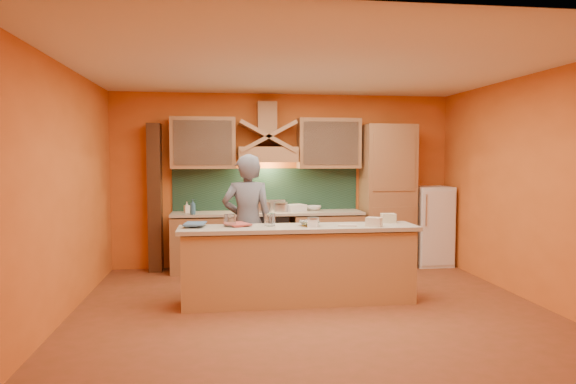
{
  "coord_description": "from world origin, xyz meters",
  "views": [
    {
      "loc": [
        -1.05,
        -5.81,
        1.78
      ],
      "look_at": [
        -0.15,
        0.9,
        1.32
      ],
      "focal_mm": 32.0,
      "sensor_mm": 36.0,
      "label": 1
    }
  ],
  "objects": [
    {
      "name": "backsplash",
      "position": [
        -0.3,
        2.48,
        1.25
      ],
      "size": [
        3.0,
        0.03,
        0.7
      ],
      "primitive_type": "cube",
      "color": "#18362A",
      "rests_on": "wall_back"
    },
    {
      "name": "floor",
      "position": [
        0.0,
        0.0,
        0.0
      ],
      "size": [
        5.5,
        5.0,
        0.01
      ],
      "primitive_type": "cube",
      "color": "brown",
      "rests_on": "ground"
    },
    {
      "name": "book_lower",
      "position": [
        -0.95,
        0.38,
        0.96
      ],
      "size": [
        0.36,
        0.4,
        0.03
      ],
      "primitive_type": "imported",
      "rotation": [
        0.0,
        0.0,
        0.4
      ],
      "color": "#B94A42",
      "rests_on": "island_top"
    },
    {
      "name": "grocery_bag_b",
      "position": [
        0.79,
        0.15,
        1.0
      ],
      "size": [
        0.23,
        0.21,
        0.11
      ],
      "primitive_type": "cube",
      "rotation": [
        0.0,
        0.0,
        -0.56
      ],
      "color": "beige",
      "rests_on": "island_top"
    },
    {
      "name": "hood_chimney",
      "position": [
        -0.3,
        2.35,
        2.4
      ],
      "size": [
        0.3,
        0.3,
        0.5
      ],
      "primitive_type": "cube",
      "color": "#A4734B",
      "rests_on": "wall_back"
    },
    {
      "name": "island_top",
      "position": [
        -0.1,
        0.3,
        0.92
      ],
      "size": [
        2.9,
        0.62,
        0.05
      ],
      "primitive_type": "cube",
      "color": "#B6AC9A",
      "rests_on": "island_body"
    },
    {
      "name": "pot_small",
      "position": [
        -0.09,
        2.19,
        0.97
      ],
      "size": [
        0.28,
        0.28,
        0.14
      ],
      "primitive_type": "cylinder",
      "rotation": [
        0.0,
        0.0,
        -0.41
      ],
      "color": "#BAB9C0",
      "rests_on": "stove"
    },
    {
      "name": "bowl_back",
      "position": [
        0.46,
        2.32,
        0.96
      ],
      "size": [
        0.31,
        0.31,
        0.07
      ],
      "primitive_type": "imported",
      "rotation": [
        0.0,
        0.0,
        -0.4
      ],
      "color": "silver",
      "rests_on": "counter_top"
    },
    {
      "name": "mixing_bowl",
      "position": [
        0.03,
        0.3,
        0.98
      ],
      "size": [
        0.28,
        0.28,
        0.06
      ],
      "primitive_type": "imported",
      "rotation": [
        0.0,
        0.0,
        0.09
      ],
      "color": "silver",
      "rests_on": "island_top"
    },
    {
      "name": "upper_cabinet_left",
      "position": [
        -1.3,
        2.33,
        2.0
      ],
      "size": [
        1.0,
        0.35,
        0.8
      ],
      "primitive_type": "cube",
      "color": "#A4734B",
      "rests_on": "wall_back"
    },
    {
      "name": "ceiling",
      "position": [
        0.0,
        0.0,
        2.8
      ],
      "size": [
        5.5,
        5.0,
        0.01
      ],
      "primitive_type": "cube",
      "color": "white",
      "rests_on": "wall_back"
    },
    {
      "name": "counter_top",
      "position": [
        -0.3,
        2.2,
        0.9
      ],
      "size": [
        3.0,
        0.62,
        0.04
      ],
      "primitive_type": "cube",
      "color": "#B6AC9A",
      "rests_on": "base_cabinet_left"
    },
    {
      "name": "wall_front",
      "position": [
        0.0,
        -2.5,
        1.4
      ],
      "size": [
        5.5,
        0.02,
        2.8
      ],
      "primitive_type": "cube",
      "color": "orange",
      "rests_on": "floor"
    },
    {
      "name": "fridge",
      "position": [
        2.4,
        2.2,
        0.65
      ],
      "size": [
        0.58,
        0.6,
        1.3
      ],
      "primitive_type": "cube",
      "color": "white",
      "rests_on": "floor"
    },
    {
      "name": "wall_back",
      "position": [
        0.0,
        2.5,
        1.4
      ],
      "size": [
        5.5,
        0.02,
        2.8
      ],
      "primitive_type": "cube",
      "color": "orange",
      "rests_on": "floor"
    },
    {
      "name": "island_body",
      "position": [
        -0.1,
        0.3,
        0.44
      ],
      "size": [
        2.8,
        0.55,
        0.88
      ],
      "primitive_type": "cube",
      "color": "tan",
      "rests_on": "floor"
    },
    {
      "name": "base_cabinet_left",
      "position": [
        -1.25,
        2.2,
        0.43
      ],
      "size": [
        1.1,
        0.6,
        0.86
      ],
      "primitive_type": "cube",
      "color": "#A4734B",
      "rests_on": "floor"
    },
    {
      "name": "wall_left",
      "position": [
        -2.75,
        0.0,
        1.4
      ],
      "size": [
        0.02,
        5.0,
        2.8
      ],
      "primitive_type": "cube",
      "color": "orange",
      "rests_on": "floor"
    },
    {
      "name": "kitchen_scale",
      "position": [
        0.06,
        0.2,
        0.99
      ],
      "size": [
        0.15,
        0.15,
        0.1
      ],
      "primitive_type": "cube",
      "rotation": [
        0.0,
        0.0,
        -0.37
      ],
      "color": "white",
      "rests_on": "island_top"
    },
    {
      "name": "range_hood",
      "position": [
        -0.3,
        2.25,
        1.82
      ],
      "size": [
        0.92,
        0.5,
        0.24
      ],
      "primitive_type": "cube",
      "color": "#A4734B",
      "rests_on": "wall_back"
    },
    {
      "name": "soap_bottle_a",
      "position": [
        -1.56,
        2.24,
        1.0
      ],
      "size": [
        0.1,
        0.1,
        0.17
      ],
      "primitive_type": "imported",
      "rotation": [
        0.0,
        0.0,
        0.43
      ],
      "color": "white",
      "rests_on": "counter_top"
    },
    {
      "name": "pantry_column",
      "position": [
        1.65,
        2.2,
        1.15
      ],
      "size": [
        0.8,
        0.6,
        2.3
      ],
      "primitive_type": "cube",
      "color": "#A4734B",
      "rests_on": "floor"
    },
    {
      "name": "trim_column_left",
      "position": [
        -2.05,
        2.35,
        1.15
      ],
      "size": [
        0.2,
        0.3,
        2.3
      ],
      "primitive_type": "cube",
      "color": "#472816",
      "rests_on": "floor"
    },
    {
      "name": "soap_bottle_b",
      "position": [
        -1.45,
        1.95,
        1.04
      ],
      "size": [
        0.13,
        0.13,
        0.23
      ],
      "primitive_type": "imported",
      "rotation": [
        0.0,
        0.0,
        0.74
      ],
      "color": "#326289",
      "rests_on": "counter_top"
    },
    {
      "name": "jar_small",
      "position": [
        -0.45,
        0.37,
        1.02
      ],
      "size": [
        0.15,
        0.15,
        0.15
      ],
      "primitive_type": "cylinder",
      "rotation": [
        0.0,
        0.0,
        -0.22
      ],
      "color": "white",
      "rests_on": "island_top"
    },
    {
      "name": "pot_large",
      "position": [
        -0.39,
        2.17,
        0.99
      ],
      "size": [
        0.33,
        0.33,
        0.17
      ],
      "primitive_type": "cylinder",
      "rotation": [
        0.0,
        0.0,
        -0.26
      ],
      "color": "#B5B5BC",
      "rests_on": "stove"
    },
    {
      "name": "base_cabinet_right",
      "position": [
        0.65,
        2.2,
        0.43
      ],
      "size": [
        1.1,
        0.6,
        0.86
      ],
      "primitive_type": "cube",
      "color": "#A4734B",
      "rests_on": "floor"
    },
    {
      "name": "upper_cabinet_right",
      "position": [
        0.7,
        2.33,
        2.0
      ],
      "size": [
        1.0,
        0.35,
        0.8
      ],
      "primitive_type": "cube",
      "color": "#A4734B",
      "rests_on": "wall_back"
    },
    {
      "name": "cloth",
      "position": [
        0.49,
        0.25,
        0.95
      ],
      "size": [
        0.25,
        0.21,
        0.01
      ],
      "primitive_type": "cube",
      "rotation": [
        0.0,
        0.0,
        -0.2
      ],
      "color": "beige",
      "rests_on": "island_top"
    },
    {
      "name": "jar_large",
      "position": [
        -0.93,
        0.36,
        1.02
      ],
      "size": [
        0.16,
        0.16,
        0.15
      ],
      "primitive_type": "cylinder",
      "rotation": [
        0.0,
        0.0,
        -0.15
      ],
      "color": "white",
      "rests_on": "island_top"
    },
    {
      "name": "person",
      "position": [
        -0.69,
        0.9,
        0.91
      ],
      "size": [
        0.67,
        0.44,
        1.82
      ],
      "primitive_type": "imported",
      "rotation": [
        0.0,
        0.0,
        3.13
      ],
      "color": "slate",
      "rests_on": "floor"
    },
    {
      "name": "stove",
      "position": [
        -0.3,
        2.2,
        0.45
      ],
      "size": [
        0.6,
        0.58,
        0.9
      ],
      "primitive_type": "cube",
      "color": "black",
      "rests_on": "floor"
    },
    {
      "name": "dish_rack",
      "position": [
        0.14,
        2.25,
        0.97
      ],
      "size": [
        0.37,
        0.33,
        0.11
      ],
      "primitive_type": "cube",
      "rotation": [
        0.0,
        0.0,
        0.41
      ],
      "color": "white",
      "rests_on": "counter_top"
    },
    {
      "name": "wall_right",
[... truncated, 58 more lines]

